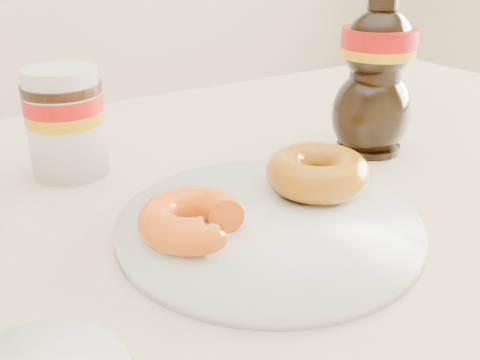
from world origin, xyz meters
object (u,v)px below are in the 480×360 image
dining_table (275,259)px  donut_bitten (191,219)px  donut_whole (317,172)px  plate (268,224)px  nutella_jar (65,118)px  syrup_bottle (376,70)px

dining_table → donut_bitten: size_ratio=14.71×
donut_bitten → donut_whole: 0.16m
plate → nutella_jar: bearing=115.2°
dining_table → plate: size_ratio=4.87×
donut_bitten → nutella_jar: bearing=119.6°
donut_whole → nutella_jar: 0.29m
plate → donut_whole: donut_whole is taller
dining_table → nutella_jar: size_ratio=11.15×
nutella_jar → donut_bitten: bearing=-80.7°
donut_bitten → donut_whole: size_ratio=0.87×
dining_table → syrup_bottle: 0.27m
donut_whole → plate: bearing=-161.9°
dining_table → plate: plate is taller
plate → donut_bitten: bearing=172.4°
plate → donut_bitten: size_ratio=3.02×
syrup_bottle → plate: bearing=-156.0°
donut_bitten → donut_whole: donut_whole is taller
donut_bitten → nutella_jar: nutella_jar is taller
donut_whole → syrup_bottle: syrup_bottle is taller
dining_table → donut_whole: (0.03, -0.03, 0.12)m
plate → nutella_jar: size_ratio=2.29×
donut_whole → syrup_bottle: size_ratio=0.51×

